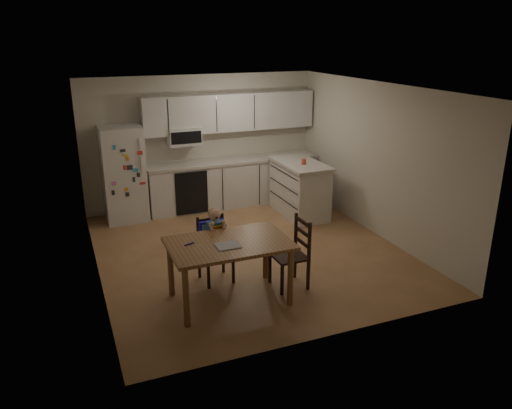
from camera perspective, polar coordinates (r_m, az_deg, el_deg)
The scene contains 10 objects.
room at distance 7.83m, azimuth -2.14°, elevation 4.43°, with size 4.52×5.01×2.51m.
refrigerator at distance 9.18m, azimuth -14.90°, elevation 3.40°, with size 0.72×0.70×1.70m, color silver.
kitchen_run at distance 9.70m, azimuth -2.89°, elevation 5.02°, with size 3.37×0.62×2.15m.
kitchen_island at distance 9.24m, azimuth 4.98°, elevation 1.86°, with size 0.71×1.36×1.00m.
red_cup at distance 8.93m, azimuth 5.48°, elevation 4.89°, with size 0.08×0.08×0.10m, color #CA472D.
dining_table at distance 6.18m, azimuth -3.10°, elevation -5.22°, with size 1.49×0.96×0.80m.
napkin at distance 6.02m, azimuth -3.27°, elevation -4.70°, with size 0.28×0.25×0.01m, color #A4A4A8.
toddler_spoon at distance 6.10m, azimuth -7.70°, elevation -4.50°, with size 0.02×0.02×0.12m, color #2D25C3.
chair_booster at distance 6.74m, azimuth -4.82°, elevation -3.66°, with size 0.42×0.42×1.05m.
chair_side at distance 6.62m, azimuth 4.56°, elevation -4.99°, with size 0.43×0.43×0.95m.
Camera 1 is at (-2.57, -6.66, 3.23)m, focal length 35.00 mm.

